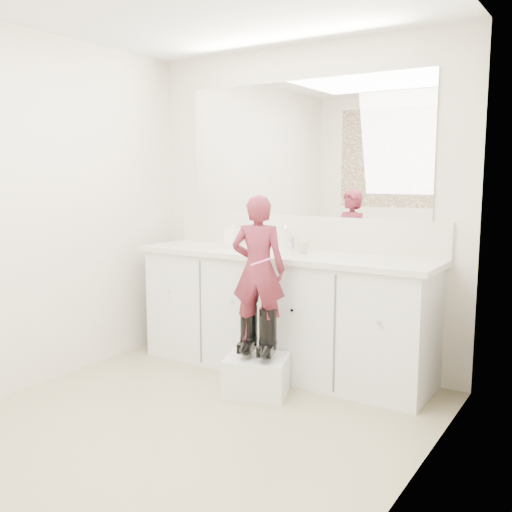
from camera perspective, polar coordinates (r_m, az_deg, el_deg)
The scene contains 16 objects.
floor at distance 3.43m, azimuth -8.16°, elevation -16.91°, with size 3.00×3.00×0.00m, color #847856.
wall_back at distance 4.36m, azimuth 4.53°, elevation 4.84°, with size 2.60×2.60×0.00m, color beige.
wall_left at distance 4.10m, azimuth -22.45°, elevation 4.03°, with size 3.00×3.00×0.00m, color beige.
wall_right at distance 2.47m, azimuth 14.74°, elevation 2.07°, with size 3.00×3.00×0.00m, color beige.
vanity_cabinet at distance 4.24m, azimuth 2.65°, elevation -5.85°, with size 2.20×0.55×0.85m, color silver.
countertop at distance 4.14m, azimuth 2.58°, elevation 0.09°, with size 2.28×0.58×0.04m, color beige.
backsplash at distance 4.36m, azimuth 4.41°, elevation 2.40°, with size 2.28×0.03×0.25m, color beige.
mirror at distance 4.35m, azimuth 4.52°, elevation 10.63°, with size 2.00×0.02×1.00m, color white.
faucet at distance 4.27m, azimuth 3.70°, elevation 1.28°, with size 0.08×0.08×0.10m, color silver.
cup at distance 4.09m, azimuth 4.67°, elevation 0.91°, with size 0.10×0.10×0.09m, color beige.
soap_bottle at distance 4.42m, azimuth -2.42°, elevation 2.24°, with size 0.10×0.10×0.21m, color white.
step_stool at distance 3.87m, azimuth 0.07°, elevation -11.85°, with size 0.40×0.33×0.26m, color silver.
boot_left at distance 3.83m, azimuth -0.72°, elevation -7.41°, with size 0.12×0.22×0.33m, color black, non-canonical shape.
boot_right at distance 3.75m, azimuth 1.21°, elevation -7.74°, with size 0.12×0.22×0.33m, color black, non-canonical shape.
toddler at distance 3.70m, azimuth 0.23°, elevation -1.34°, with size 0.35×0.23×0.97m, color #A43243.
toothbrush at distance 3.59m, azimuth 0.49°, elevation -0.58°, with size 0.01×0.01×0.14m, color #FB61C0.
Camera 1 is at (2.05, -2.34, 1.45)m, focal length 40.00 mm.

